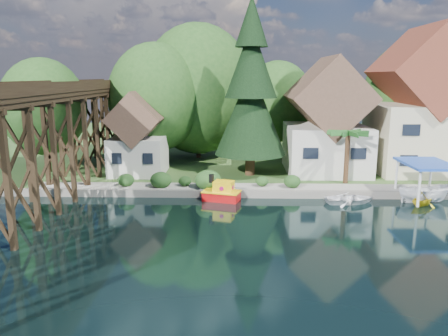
{
  "coord_description": "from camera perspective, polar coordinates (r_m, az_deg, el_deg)",
  "views": [
    {
      "loc": [
        -1.73,
        -26.19,
        9.7
      ],
      "look_at": [
        -2.61,
        6.0,
        2.87
      ],
      "focal_mm": 35.0,
      "sensor_mm": 36.0,
      "label": 1
    }
  ],
  "objects": [
    {
      "name": "boat_yellow",
      "position": [
        36.53,
        24.54,
        -3.56
      ],
      "size": [
        2.97,
        2.84,
        1.21
      ],
      "primitive_type": "imported",
      "rotation": [
        0.0,
        0.0,
        2.08
      ],
      "color": "yellow",
      "rests_on": "ground"
    },
    {
      "name": "shrubs",
      "position": [
        36.55,
        -2.98,
        -1.44
      ],
      "size": [
        15.76,
        2.47,
        1.7
      ],
      "color": "#173A15",
      "rests_on": "bank"
    },
    {
      "name": "shed",
      "position": [
        42.14,
        -11.19,
        3.73
      ],
      "size": [
        5.09,
        5.4,
        7.85
      ],
      "color": "beige",
      "rests_on": "bank"
    },
    {
      "name": "trestle_bridge",
      "position": [
        34.72,
        -22.77,
        3.84
      ],
      "size": [
        4.12,
        44.18,
        9.3
      ],
      "color": "black",
      "rests_on": "ground"
    },
    {
      "name": "promenade",
      "position": [
        37.46,
        13.44,
        -2.53
      ],
      "size": [
        50.0,
        2.6,
        0.06
      ],
      "primitive_type": "cube",
      "color": "gray",
      "rests_on": "bank"
    },
    {
      "name": "tugboat",
      "position": [
        34.56,
        -0.27,
        -3.25
      ],
      "size": [
        3.22,
        2.31,
        2.1
      ],
      "color": "#B30B0D",
      "rests_on": "ground"
    },
    {
      "name": "bank",
      "position": [
        60.95,
        3.17,
        3.03
      ],
      "size": [
        140.0,
        52.0,
        0.5
      ],
      "primitive_type": "cube",
      "color": "#294D1E",
      "rests_on": "ground"
    },
    {
      "name": "bg_trees",
      "position": [
        47.58,
        4.91,
        9.02
      ],
      "size": [
        49.9,
        13.3,
        10.57
      ],
      "color": "#382314",
      "rests_on": "bank"
    },
    {
      "name": "house_center",
      "position": [
        46.34,
        24.24,
        6.86
      ],
      "size": [
        8.65,
        9.18,
        13.89
      ],
      "color": "beige",
      "rests_on": "bank"
    },
    {
      "name": "seawall",
      "position": [
        35.92,
        10.71,
        -3.4
      ],
      "size": [
        60.0,
        0.4,
        0.62
      ],
      "primitive_type": "cube",
      "color": "slate",
      "rests_on": "ground"
    },
    {
      "name": "boat_white_a",
      "position": [
        35.37,
        16.16,
        -3.76
      ],
      "size": [
        4.27,
        3.36,
        0.8
      ],
      "primitive_type": "imported",
      "rotation": [
        0.0,
        0.0,
        1.74
      ],
      "color": "white",
      "rests_on": "ground"
    },
    {
      "name": "boat_canopy",
      "position": [
        37.18,
        24.75,
        -2.1
      ],
      "size": [
        4.04,
        5.03,
        3.2
      ],
      "color": "white",
      "rests_on": "ground"
    },
    {
      "name": "palm_tree",
      "position": [
        38.85,
        15.9,
        4.23
      ],
      "size": [
        3.57,
        3.57,
        4.9
      ],
      "color": "#382314",
      "rests_on": "bank"
    },
    {
      "name": "conifer",
      "position": [
        40.45,
        3.54,
        9.96
      ],
      "size": [
        6.58,
        6.58,
        16.19
      ],
      "color": "#382314",
      "rests_on": "bank"
    },
    {
      "name": "ground",
      "position": [
        27.98,
        5.07,
        -8.36
      ],
      "size": [
        140.0,
        140.0,
        0.0
      ],
      "primitive_type": "plane",
      "color": "black",
      "rests_on": "ground"
    },
    {
      "name": "house_left",
      "position": [
        43.32,
        13.24,
        5.61
      ],
      "size": [
        7.64,
        8.64,
        11.02
      ],
      "color": "beige",
      "rests_on": "bank"
    }
  ]
}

